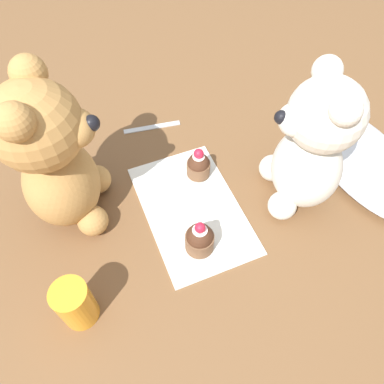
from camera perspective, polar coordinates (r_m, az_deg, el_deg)
The scene contains 9 objects.
ground_plane at distance 0.70m, azimuth -0.00°, elevation -2.67°, with size 4.00×4.00×0.00m, color brown.
knitted_placemat at distance 0.70m, azimuth -0.00°, elevation -2.54°, with size 0.27×0.17×0.01m, color silver.
tulle_cloth at distance 0.82m, azimuth 24.42°, elevation 4.73°, with size 0.33×0.17×0.04m, color silver.
teddy_bear_cream at distance 0.65m, azimuth 17.71°, elevation 6.45°, with size 0.16×0.16×0.27m.
teddy_bear_tan at distance 0.62m, azimuth -20.37°, elevation 4.93°, with size 0.17×0.17×0.29m.
cupcake_near_cream_bear at distance 0.72m, azimuth 0.99°, elevation 4.14°, with size 0.05×0.05×0.07m.
cupcake_near_tan_bear at distance 0.63m, azimuth 1.17°, elevation -7.11°, with size 0.05×0.05×0.07m.
juice_glass at distance 0.60m, azimuth -17.36°, elevation -15.94°, with size 0.05×0.05×0.09m, color orange.
teaspoon at distance 0.84m, azimuth -6.36°, elevation 9.77°, with size 0.12×0.01×0.01m, color silver.
Camera 1 is at (0.35, -0.14, 0.59)m, focal length 35.00 mm.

